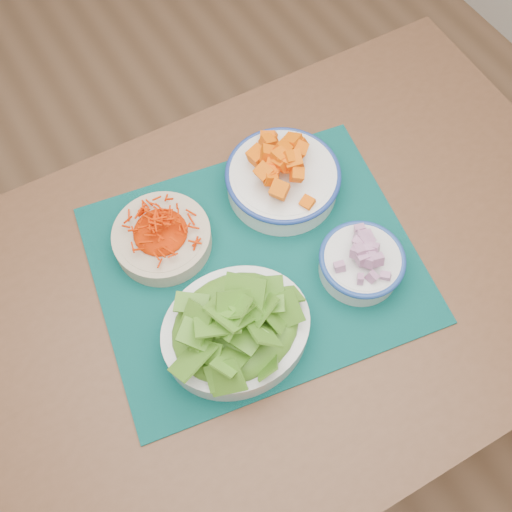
{
  "coord_description": "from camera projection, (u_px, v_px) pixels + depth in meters",
  "views": [
    {
      "loc": [
        -0.1,
        -0.61,
        1.71
      ],
      "look_at": [
        0.14,
        -0.22,
        0.78
      ],
      "focal_mm": 40.0,
      "sensor_mm": 36.0,
      "label": 1
    }
  ],
  "objects": [
    {
      "name": "placemat",
      "position": [
        256.0,
        264.0,
        1.06
      ],
      "size": [
        0.65,
        0.57,
        0.0
      ],
      "primitive_type": "cube",
      "rotation": [
        0.0,
        0.0,
        -0.18
      ],
      "color": "#02302E",
      "rests_on": "table"
    },
    {
      "name": "carrot_bowl",
      "position": [
        162.0,
        236.0,
        1.05
      ],
      "size": [
        0.22,
        0.22,
        0.07
      ],
      "rotation": [
        0.0,
        0.0,
        0.22
      ],
      "color": "beige",
      "rests_on": "placemat"
    },
    {
      "name": "ground",
      "position": [
        182.0,
        336.0,
        1.78
      ],
      "size": [
        4.0,
        4.0,
        0.0
      ],
      "primitive_type": "plane",
      "color": "#986B49",
      "rests_on": "ground"
    },
    {
      "name": "onion_bowl",
      "position": [
        362.0,
        261.0,
        1.01
      ],
      "size": [
        0.16,
        0.16,
        0.08
      ],
      "rotation": [
        0.0,
        0.0,
        -0.11
      ],
      "color": "silver",
      "rests_on": "placemat"
    },
    {
      "name": "squash_bowl",
      "position": [
        283.0,
        174.0,
        1.08
      ],
      "size": [
        0.23,
        0.23,
        0.11
      ],
      "rotation": [
        0.0,
        0.0,
        -0.08
      ],
      "color": "white",
      "rests_on": "placemat"
    },
    {
      "name": "table",
      "position": [
        284.0,
        292.0,
        1.13
      ],
      "size": [
        1.3,
        0.9,
        0.75
      ],
      "rotation": [
        0.0,
        0.0,
        -0.05
      ],
      "color": "brown",
      "rests_on": "ground"
    },
    {
      "name": "lettuce_bowl",
      "position": [
        236.0,
        326.0,
        0.94
      ],
      "size": [
        0.27,
        0.24,
        0.12
      ],
      "rotation": [
        0.0,
        0.0,
        -0.1
      ],
      "color": "silver",
      "rests_on": "placemat"
    }
  ]
}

